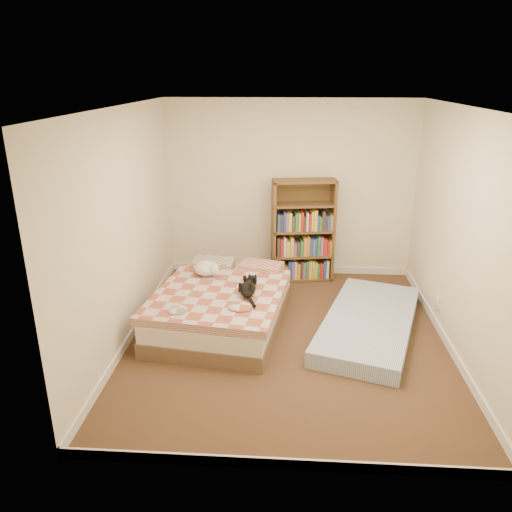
# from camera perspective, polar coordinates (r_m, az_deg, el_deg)

# --- Properties ---
(room) EXTENTS (3.51, 4.01, 2.51)m
(room) POSITION_cam_1_polar(r_m,az_deg,el_deg) (5.22, 3.85, 2.21)
(room) COLOR #412B1B
(room) RESTS_ON ground
(bed) EXTENTS (1.63, 2.10, 0.52)m
(bed) POSITION_cam_1_polar(r_m,az_deg,el_deg) (5.93, -3.82, -5.53)
(bed) COLOR brown
(bed) RESTS_ON room
(bookshelf) EXTENTS (0.91, 0.42, 1.45)m
(bookshelf) POSITION_cam_1_polar(r_m,az_deg,el_deg) (7.11, 5.33, 1.51)
(bookshelf) COLOR brown
(bookshelf) RESTS_ON room
(floor_mattress) EXTENTS (1.52, 2.26, 0.19)m
(floor_mattress) POSITION_cam_1_polar(r_m,az_deg,el_deg) (5.94, 12.77, -7.51)
(floor_mattress) COLOR #7B9DCD
(floor_mattress) RESTS_ON room
(black_cat) EXTENTS (0.25, 0.66, 0.15)m
(black_cat) POSITION_cam_1_polar(r_m,az_deg,el_deg) (5.64, -0.87, -3.60)
(black_cat) COLOR black
(black_cat) RESTS_ON bed
(white_dog) EXTENTS (0.34, 0.36, 0.16)m
(white_dog) POSITION_cam_1_polar(r_m,az_deg,el_deg) (6.16, -5.57, -1.43)
(white_dog) COLOR white
(white_dog) RESTS_ON bed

